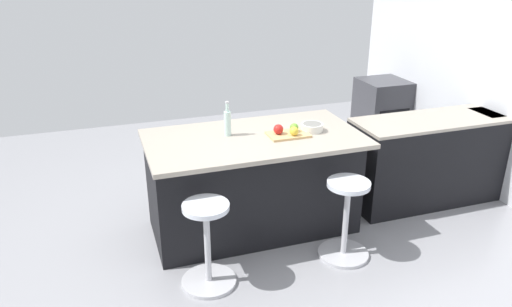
{
  "coord_description": "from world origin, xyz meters",
  "views": [
    {
      "loc": [
        1.1,
        3.57,
        2.46
      ],
      "look_at": [
        -0.17,
        -0.2,
        0.81
      ],
      "focal_mm": 34.19,
      "sensor_mm": 36.0,
      "label": 1
    }
  ],
  "objects_px": {
    "apple_yellow": "(294,131)",
    "apple_red": "(278,129)",
    "oven_range": "(381,112)",
    "kitchen_island": "(253,182)",
    "cutting_board": "(288,135)",
    "stool_middle": "(207,247)",
    "fruit_bowl": "(312,127)",
    "water_bottle": "(228,122)",
    "stool_by_window": "(346,222)",
    "apple_green": "(294,127)"
  },
  "relations": [
    {
      "from": "apple_yellow",
      "to": "apple_red",
      "type": "xyz_separation_m",
      "value": [
        0.12,
        -0.08,
        0.0
      ]
    },
    {
      "from": "oven_range",
      "to": "kitchen_island",
      "type": "relative_size",
      "value": 0.46
    },
    {
      "from": "apple_red",
      "to": "kitchen_island",
      "type": "bearing_deg",
      "value": -26.42
    },
    {
      "from": "kitchen_island",
      "to": "cutting_board",
      "type": "xyz_separation_m",
      "value": [
        -0.29,
        0.12,
        0.48
      ]
    },
    {
      "from": "stool_middle",
      "to": "apple_yellow",
      "type": "distance_m",
      "value": 1.26
    },
    {
      "from": "kitchen_island",
      "to": "fruit_bowl",
      "type": "distance_m",
      "value": 0.75
    },
    {
      "from": "water_bottle",
      "to": "fruit_bowl",
      "type": "distance_m",
      "value": 0.77
    },
    {
      "from": "stool_middle",
      "to": "water_bottle",
      "type": "height_order",
      "value": "water_bottle"
    },
    {
      "from": "stool_by_window",
      "to": "oven_range",
      "type": "bearing_deg",
      "value": -127.66
    },
    {
      "from": "oven_range",
      "to": "stool_middle",
      "type": "relative_size",
      "value": 1.23
    },
    {
      "from": "kitchen_island",
      "to": "apple_yellow",
      "type": "height_order",
      "value": "apple_yellow"
    },
    {
      "from": "cutting_board",
      "to": "apple_red",
      "type": "xyz_separation_m",
      "value": [
        0.09,
        -0.02,
        0.05
      ]
    },
    {
      "from": "apple_green",
      "to": "fruit_bowl",
      "type": "height_order",
      "value": "apple_green"
    },
    {
      "from": "apple_green",
      "to": "water_bottle",
      "type": "height_order",
      "value": "water_bottle"
    },
    {
      "from": "water_bottle",
      "to": "apple_red",
      "type": "bearing_deg",
      "value": 159.11
    },
    {
      "from": "oven_range",
      "to": "cutting_board",
      "type": "xyz_separation_m",
      "value": [
        2.08,
        1.72,
        0.52
      ]
    },
    {
      "from": "stool_by_window",
      "to": "kitchen_island",
      "type": "bearing_deg",
      "value": -49.38
    },
    {
      "from": "oven_range",
      "to": "apple_yellow",
      "type": "relative_size",
      "value": 11.07
    },
    {
      "from": "apple_green",
      "to": "apple_red",
      "type": "xyz_separation_m",
      "value": [
        0.16,
        0.01,
        0.01
      ]
    },
    {
      "from": "apple_green",
      "to": "apple_yellow",
      "type": "bearing_deg",
      "value": 66.64
    },
    {
      "from": "apple_red",
      "to": "fruit_bowl",
      "type": "height_order",
      "value": "apple_red"
    },
    {
      "from": "stool_middle",
      "to": "apple_red",
      "type": "distance_m",
      "value": 1.21
    },
    {
      "from": "stool_middle",
      "to": "fruit_bowl",
      "type": "distance_m",
      "value": 1.46
    },
    {
      "from": "stool_middle",
      "to": "cutting_board",
      "type": "distance_m",
      "value": 1.23
    },
    {
      "from": "oven_range",
      "to": "apple_green",
      "type": "xyz_separation_m",
      "value": [
        2.02,
        1.69,
        0.57
      ]
    },
    {
      "from": "oven_range",
      "to": "apple_yellow",
      "type": "height_order",
      "value": "apple_yellow"
    },
    {
      "from": "oven_range",
      "to": "water_bottle",
      "type": "relative_size",
      "value": 2.8
    },
    {
      "from": "stool_by_window",
      "to": "cutting_board",
      "type": "relative_size",
      "value": 1.98
    },
    {
      "from": "apple_yellow",
      "to": "apple_green",
      "type": "distance_m",
      "value": 0.1
    },
    {
      "from": "apple_green",
      "to": "cutting_board",
      "type": "bearing_deg",
      "value": 23.37
    },
    {
      "from": "oven_range",
      "to": "apple_red",
      "type": "distance_m",
      "value": 2.82
    },
    {
      "from": "kitchen_island",
      "to": "stool_middle",
      "type": "height_order",
      "value": "kitchen_island"
    },
    {
      "from": "stool_middle",
      "to": "fruit_bowl",
      "type": "height_order",
      "value": "fruit_bowl"
    },
    {
      "from": "stool_middle",
      "to": "water_bottle",
      "type": "distance_m",
      "value": 1.13
    },
    {
      "from": "kitchen_island",
      "to": "stool_by_window",
      "type": "distance_m",
      "value": 0.93
    },
    {
      "from": "apple_red",
      "to": "stool_by_window",
      "type": "bearing_deg",
      "value": 123.42
    },
    {
      "from": "cutting_board",
      "to": "oven_range",
      "type": "bearing_deg",
      "value": -140.47
    },
    {
      "from": "apple_yellow",
      "to": "fruit_bowl",
      "type": "xyz_separation_m",
      "value": [
        -0.22,
        -0.1,
        -0.02
      ]
    },
    {
      "from": "kitchen_island",
      "to": "stool_middle",
      "type": "bearing_deg",
      "value": 49.38
    },
    {
      "from": "water_bottle",
      "to": "fruit_bowl",
      "type": "xyz_separation_m",
      "value": [
        -0.75,
        0.14,
        -0.08
      ]
    },
    {
      "from": "stool_middle",
      "to": "fruit_bowl",
      "type": "relative_size",
      "value": 3.52
    },
    {
      "from": "stool_by_window",
      "to": "apple_yellow",
      "type": "xyz_separation_m",
      "value": [
        0.28,
        -0.52,
        0.67
      ]
    },
    {
      "from": "apple_green",
      "to": "apple_red",
      "type": "relative_size",
      "value": 0.87
    },
    {
      "from": "oven_range",
      "to": "apple_yellow",
      "type": "distance_m",
      "value": 2.78
    },
    {
      "from": "cutting_board",
      "to": "fruit_bowl",
      "type": "distance_m",
      "value": 0.25
    },
    {
      "from": "oven_range",
      "to": "fruit_bowl",
      "type": "xyz_separation_m",
      "value": [
        1.84,
        1.68,
        0.55
      ]
    },
    {
      "from": "water_bottle",
      "to": "fruit_bowl",
      "type": "relative_size",
      "value": 1.55
    },
    {
      "from": "oven_range",
      "to": "apple_red",
      "type": "height_order",
      "value": "apple_red"
    },
    {
      "from": "kitchen_island",
      "to": "apple_green",
      "type": "relative_size",
      "value": 24.91
    },
    {
      "from": "oven_range",
      "to": "apple_green",
      "type": "relative_size",
      "value": 11.4
    }
  ]
}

